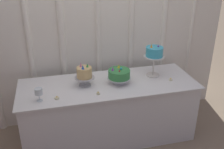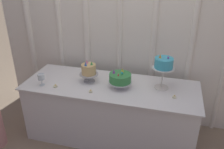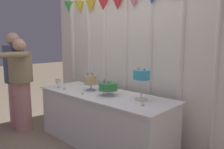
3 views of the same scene
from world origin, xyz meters
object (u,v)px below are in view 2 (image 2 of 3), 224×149
(cake_display_leftmost, at_px, (89,70))
(cake_display_rightmost, at_px, (164,65))
(cake_table, at_px, (110,111))
(tealight_far_left, at_px, (55,86))
(cake_display_center, at_px, (120,78))
(tealight_near_right, at_px, (174,97))
(tealight_near_left, at_px, (91,91))
(wine_glass, at_px, (41,77))

(cake_display_leftmost, bearing_deg, cake_display_rightmost, 4.07)
(cake_table, xyz_separation_m, tealight_far_left, (-0.60, -0.21, 0.38))
(cake_display_center, distance_m, tealight_far_left, 0.76)
(tealight_near_right, bearing_deg, cake_display_center, 172.64)
(tealight_far_left, bearing_deg, tealight_near_left, -1.16)
(cake_display_leftmost, relative_size, tealight_near_left, 6.75)
(cake_display_center, distance_m, tealight_near_left, 0.37)
(cake_table, distance_m, tealight_near_right, 0.84)
(wine_glass, xyz_separation_m, tealight_near_left, (0.61, -0.01, -0.09))
(cake_display_leftmost, relative_size, cake_display_rightmost, 0.66)
(tealight_far_left, bearing_deg, cake_display_leftmost, 35.71)
(tealight_far_left, height_order, tealight_near_right, same)
(cake_display_center, xyz_separation_m, tealight_near_right, (0.62, -0.08, -0.10))
(cake_display_center, xyz_separation_m, tealight_near_left, (-0.29, -0.20, -0.10))
(cake_display_rightmost, bearing_deg, wine_glass, -167.85)
(cake_display_center, relative_size, tealight_near_left, 6.83)
(cake_display_rightmost, bearing_deg, tealight_far_left, -165.92)
(cake_display_leftmost, distance_m, cake_display_center, 0.40)
(wine_glass, relative_size, tealight_far_left, 2.80)
(cake_display_center, height_order, tealight_far_left, cake_display_center)
(cake_display_center, height_order, tealight_near_left, cake_display_center)
(tealight_near_left, bearing_deg, cake_display_center, 35.04)
(cake_table, bearing_deg, tealight_near_left, -127.29)
(cake_display_center, relative_size, wine_glass, 1.93)
(cake_display_rightmost, height_order, tealight_near_right, cake_display_rightmost)
(wine_glass, xyz_separation_m, tealight_far_left, (0.17, -0.00, -0.09))
(cake_display_center, relative_size, tealight_far_left, 5.40)
(cake_display_leftmost, xyz_separation_m, cake_display_center, (0.39, -0.04, -0.04))
(cake_table, xyz_separation_m, tealight_near_right, (0.74, -0.10, 0.38))
(cake_table, distance_m, tealight_far_left, 0.74)
(tealight_near_left, bearing_deg, wine_glass, 178.73)
(tealight_near_left, distance_m, tealight_near_right, 0.91)
(cake_table, height_order, tealight_near_right, tealight_near_right)
(cake_table, height_order, tealight_near_left, tealight_near_left)
(cake_display_center, bearing_deg, cake_display_leftmost, 173.72)
(cake_display_leftmost, height_order, wine_glass, cake_display_leftmost)
(cake_display_leftmost, distance_m, wine_glass, 0.56)
(cake_table, distance_m, wine_glass, 0.93)
(cake_display_rightmost, distance_m, tealight_near_left, 0.86)
(cake_display_rightmost, xyz_separation_m, wine_glass, (-1.36, -0.29, -0.18))
(cake_table, distance_m, cake_display_rightmost, 0.88)
(cake_table, relative_size, cake_display_rightmost, 5.02)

